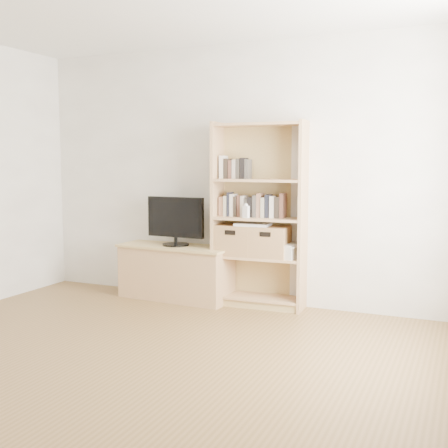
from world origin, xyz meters
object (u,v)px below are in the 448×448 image
Objects in this scene: tv_stand at (176,273)px; bookshelf at (259,215)px; basket_right at (270,242)px; basket_left at (236,240)px; laptop at (253,224)px; baby_monitor at (246,212)px; television at (176,221)px.

bookshelf is at bearing 7.03° from tv_stand.
bookshelf is at bearing 177.40° from basket_right.
laptop is (0.19, -0.01, 0.16)m from basket_left.
baby_monitor reaches higher than basket_left.
television is 1.93× the size of laptop.
baby_monitor is at bearing -0.04° from tv_stand.
basket_left reaches higher than tv_stand.
tv_stand is at bearing -168.84° from baby_monitor.
basket_right is at bearing 2.34° from laptop.
bookshelf reaches higher than television.
television is (-0.90, -0.06, -0.09)m from bookshelf.
basket_right is at bearing -2.60° from bookshelf.
television is at bearing -179.18° from basket_right.
baby_monitor is 0.32× the size of basket_right.
tv_stand is 0.76m from basket_left.
bookshelf is at bearing 62.00° from baby_monitor.
television is 1.77× the size of basket_right.
basket_right is 1.09× the size of laptop.
television is 0.67m from basket_left.
baby_monitor is 0.35× the size of laptop.
basket_left is (-0.15, 0.09, -0.29)m from baby_monitor.
baby_monitor is at bearing -33.32° from basket_left.
tv_stand is at bearing 0.00° from television.
tv_stand is 1.08m from basket_right.
laptop is at bearing -175.35° from basket_right.
tv_stand is 1.82× the size of television.
laptop reaches higher than tv_stand.
tv_stand is 1.00m from laptop.
bookshelf is 0.15m from baby_monitor.
bookshelf reaches higher than tv_stand.
tv_stand is 1.05m from baby_monitor.
baby_monitor is at bearing -121.58° from laptop.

